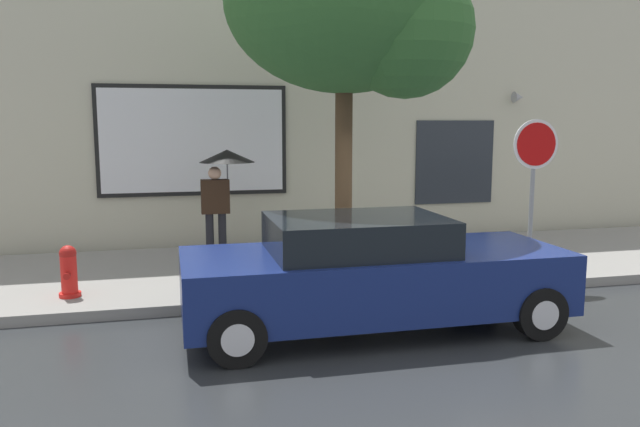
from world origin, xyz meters
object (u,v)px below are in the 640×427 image
parked_car (372,273)px  stop_sign (534,167)px  fire_hydrant (69,272)px  street_tree (357,8)px  pedestrian_with_umbrella (223,173)px

parked_car → stop_sign: bearing=24.7°
fire_hydrant → parked_car: bearing=-26.4°
fire_hydrant → stop_sign: bearing=-3.9°
parked_car → street_tree: 3.94m
pedestrian_with_umbrella → stop_sign: (4.58, -2.35, 0.21)m
parked_car → fire_hydrant: (-3.80, 1.89, -0.21)m
parked_car → fire_hydrant: 4.25m
fire_hydrant → street_tree: 5.54m
stop_sign → street_tree: bearing=171.9°
parked_car → street_tree: size_ratio=0.86×
pedestrian_with_umbrella → street_tree: (1.82, -1.96, 2.52)m
pedestrian_with_umbrella → street_tree: street_tree is taller
fire_hydrant → pedestrian_with_umbrella: (2.32, 1.88, 1.18)m
street_tree → stop_sign: bearing=-8.1°
fire_hydrant → pedestrian_with_umbrella: 3.21m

